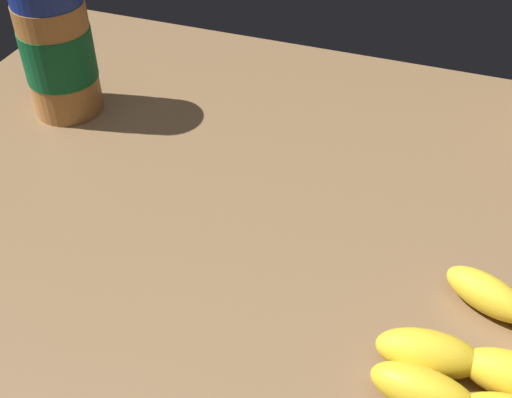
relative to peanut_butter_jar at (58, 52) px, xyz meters
The scene contains 2 objects.
ground_plane 37.45cm from the peanut_butter_jar, 23.06° to the right, with size 97.63×79.60×3.81cm, color brown.
peanut_butter_jar is the anchor object (origin of this frame).
Camera 1 is at (10.79, -41.00, 42.80)cm, focal length 44.85 mm.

